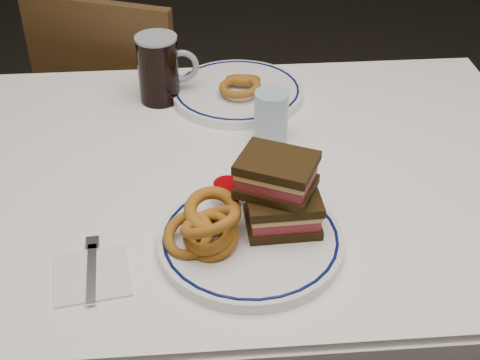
{
  "coord_description": "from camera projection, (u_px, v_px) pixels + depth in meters",
  "views": [
    {
      "loc": [
        -0.05,
        -1.03,
        1.48
      ],
      "look_at": [
        0.02,
        -0.17,
        0.85
      ],
      "focal_mm": 50.0,
      "sensor_mm": 36.0,
      "label": 1
    }
  ],
  "objects": [
    {
      "name": "dining_table",
      "position": [
        225.0,
        213.0,
        1.32
      ],
      "size": [
        1.27,
        0.87,
        0.75
      ],
      "color": "white",
      "rests_on": "floor"
    },
    {
      "name": "reuben_sandwich",
      "position": [
        280.0,
        193.0,
        1.07
      ],
      "size": [
        0.15,
        0.14,
        0.12
      ],
      "color": "black",
      "rests_on": "main_plate"
    },
    {
      "name": "far_plate",
      "position": [
        237.0,
        92.0,
        1.48
      ],
      "size": [
        0.29,
        0.29,
        0.02
      ],
      "color": "white",
      "rests_on": "dining_table"
    },
    {
      "name": "chair_far",
      "position": [
        128.0,
        119.0,
        1.94
      ],
      "size": [
        0.52,
        0.52,
        0.87
      ],
      "color": "#492F17",
      "rests_on": "floor"
    },
    {
      "name": "water_glass",
      "position": [
        271.0,
        117.0,
        1.31
      ],
      "size": [
        0.07,
        0.07,
        0.11
      ],
      "primitive_type": "cylinder",
      "color": "#9EBCCC",
      "rests_on": "dining_table"
    },
    {
      "name": "onion_rings_far",
      "position": [
        241.0,
        84.0,
        1.46
      ],
      "size": [
        0.1,
        0.14,
        0.05
      ],
      "color": "brown",
      "rests_on": "far_plate"
    },
    {
      "name": "napkin_fork",
      "position": [
        92.0,
        274.0,
        1.03
      ],
      "size": [
        0.13,
        0.15,
        0.01
      ],
      "color": "white",
      "rests_on": "dining_table"
    },
    {
      "name": "beer_mug",
      "position": [
        160.0,
        68.0,
        1.43
      ],
      "size": [
        0.13,
        0.09,
        0.15
      ],
      "color": "black",
      "rests_on": "dining_table"
    },
    {
      "name": "ketchup_ramekin",
      "position": [
        228.0,
        191.0,
        1.14
      ],
      "size": [
        0.06,
        0.06,
        0.03
      ],
      "color": "white",
      "rests_on": "main_plate"
    },
    {
      "name": "onion_rings_main",
      "position": [
        208.0,
        227.0,
        1.04
      ],
      "size": [
        0.14,
        0.13,
        0.11
      ],
      "color": "brown",
      "rests_on": "main_plate"
    },
    {
      "name": "main_plate",
      "position": [
        250.0,
        240.0,
        1.08
      ],
      "size": [
        0.3,
        0.3,
        0.02
      ],
      "color": "white",
      "rests_on": "dining_table"
    }
  ]
}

